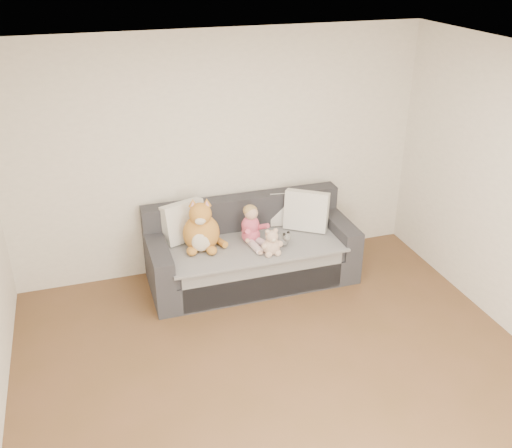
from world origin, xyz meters
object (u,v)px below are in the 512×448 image
Objects in this scene: toddler at (252,228)px; teddy_bear at (272,244)px; sofa at (251,253)px; plush_cat at (201,230)px; sippy_cup at (274,241)px.

teddy_bear is at bearing -83.73° from toddler.
teddy_bear is at bearing -73.11° from sofa.
plush_cat reaches higher than sofa.
sofa is at bearing 16.52° from plush_cat.
toddler is (-0.00, -0.07, 0.34)m from sofa.
sofa is 0.36m from sippy_cup.
sofa is 0.66m from plush_cat.
plush_cat is 0.74m from teddy_bear.
plush_cat reaches higher than toddler.
toddler is 0.75× the size of plush_cat.
teddy_bear is (0.11, -0.37, 0.28)m from sofa.
sofa is at bearing 105.54° from teddy_bear.
teddy_bear is (0.65, -0.33, -0.10)m from plush_cat.
teddy_bear is (0.11, -0.30, -0.06)m from toddler.
sofa is 3.77× the size of plush_cat.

